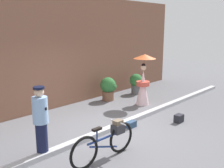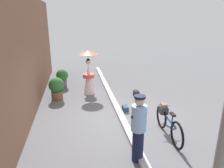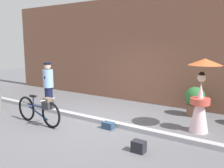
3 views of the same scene
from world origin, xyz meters
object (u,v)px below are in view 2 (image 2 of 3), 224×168
(person_with_parasol, at_px, (89,72))
(person_officer, at_px, (139,127))
(potted_plant_by_door, at_px, (57,87))
(potted_plant_small, at_px, (62,77))
(backpack_on_pavement, at_px, (126,108))
(backpack_spare, at_px, (136,93))
(bicycle_near_officer, at_px, (167,121))

(person_with_parasol, bearing_deg, person_officer, -170.84)
(person_officer, xyz_separation_m, person_with_parasol, (4.74, 0.76, 0.10))
(potted_plant_by_door, relative_size, potted_plant_small, 1.06)
(backpack_on_pavement, bearing_deg, potted_plant_small, 36.36)
(backpack_spare, bearing_deg, person_officer, 163.78)
(potted_plant_small, height_order, backpack_spare, potted_plant_small)
(person_officer, xyz_separation_m, backpack_spare, (4.01, -1.17, -0.73))
(backpack_on_pavement, bearing_deg, person_with_parasol, 28.98)
(potted_plant_small, relative_size, backpack_spare, 3.10)
(potted_plant_small, bearing_deg, backpack_spare, -120.31)
(bicycle_near_officer, xyz_separation_m, potted_plant_by_door, (3.34, 3.22, 0.08))
(potted_plant_by_door, bearing_deg, potted_plant_small, -5.53)
(potted_plant_by_door, bearing_deg, backpack_on_pavement, -122.59)
(bicycle_near_officer, distance_m, potted_plant_small, 5.79)
(potted_plant_by_door, bearing_deg, bicycle_near_officer, -136.06)
(backpack_on_pavement, bearing_deg, backpack_spare, -30.85)
(potted_plant_by_door, bearing_deg, person_with_parasol, -69.91)
(bicycle_near_officer, distance_m, person_officer, 1.52)
(potted_plant_small, bearing_deg, person_officer, -161.61)
(person_officer, bearing_deg, potted_plant_small, 18.39)
(backpack_spare, bearing_deg, potted_plant_by_door, 85.63)
(backpack_on_pavement, bearing_deg, person_officer, 172.05)
(backpack_spare, bearing_deg, bicycle_near_officer, 179.46)
(backpack_on_pavement, height_order, backpack_spare, backpack_spare)
(potted_plant_small, bearing_deg, person_with_parasol, -132.71)
(person_officer, bearing_deg, person_with_parasol, 9.16)
(person_with_parasol, xyz_separation_m, potted_plant_small, (1.08, 1.17, -0.46))
(person_officer, relative_size, potted_plant_small, 1.86)
(person_with_parasol, xyz_separation_m, backpack_on_pavement, (-2.06, -1.14, -0.86))
(potted_plant_by_door, bearing_deg, backpack_spare, -94.37)
(person_officer, height_order, backpack_spare, person_officer)
(backpack_spare, bearing_deg, person_with_parasol, 69.24)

